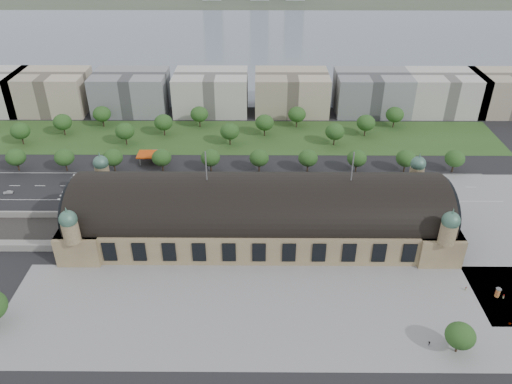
{
  "coord_description": "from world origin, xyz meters",
  "views": [
    {
      "loc": [
        -0.18,
        -164.67,
        120.46
      ],
      "look_at": [
        -1.28,
        10.07,
        14.0
      ],
      "focal_mm": 35.0,
      "sensor_mm": 36.0,
      "label": 1
    }
  ],
  "objects_px": {
    "parked_car_3": "(188,200)",
    "advertising_column": "(498,293)",
    "traffic_car_4": "(234,194)",
    "traffic_car_5": "(377,183)",
    "parked_car_0": "(81,202)",
    "bus_mid": "(296,190)",
    "traffic_car_6": "(435,186)",
    "pedestrian_0": "(466,289)",
    "traffic_car_1": "(93,186)",
    "pedestrian_5": "(504,296)",
    "pedestrian_4": "(429,344)",
    "parked_car_4": "(126,204)",
    "traffic_car_2": "(96,186)",
    "parked_car_2": "(173,201)",
    "petrol_station": "(155,154)",
    "traffic_car_0": "(8,192)",
    "traffic_car_3": "(179,180)",
    "parked_car_6": "(219,200)",
    "parked_car_5": "(213,200)",
    "bus_east": "(311,191)",
    "bus_west": "(224,195)",
    "parked_car_1": "(134,200)",
    "pedestrian_3": "(510,324)"
  },
  "relations": [
    {
      "from": "pedestrian_0",
      "to": "pedestrian_3",
      "type": "xyz_separation_m",
      "value": [
        8.17,
        -16.66,
        0.12
      ]
    },
    {
      "from": "traffic_car_6",
      "to": "parked_car_2",
      "type": "distance_m",
      "value": 122.56
    },
    {
      "from": "traffic_car_6",
      "to": "traffic_car_4",
      "type": "bearing_deg",
      "value": -84.78
    },
    {
      "from": "traffic_car_0",
      "to": "bus_mid",
      "type": "bearing_deg",
      "value": 82.5
    },
    {
      "from": "traffic_car_6",
      "to": "bus_west",
      "type": "distance_m",
      "value": 99.71
    },
    {
      "from": "traffic_car_0",
      "to": "advertising_column",
      "type": "bearing_deg",
      "value": 63.46
    },
    {
      "from": "bus_west",
      "to": "parked_car_3",
      "type": "bearing_deg",
      "value": 102.77
    },
    {
      "from": "traffic_car_5",
      "to": "traffic_car_6",
      "type": "bearing_deg",
      "value": -98.93
    },
    {
      "from": "traffic_car_4",
      "to": "pedestrian_4",
      "type": "xyz_separation_m",
      "value": [
        64.06,
        -87.72,
        0.08
      ]
    },
    {
      "from": "traffic_car_4",
      "to": "traffic_car_5",
      "type": "relative_size",
      "value": 1.0
    },
    {
      "from": "traffic_car_6",
      "to": "pedestrian_0",
      "type": "distance_m",
      "value": 71.94
    },
    {
      "from": "parked_car_4",
      "to": "bus_east",
      "type": "height_order",
      "value": "bus_east"
    },
    {
      "from": "parked_car_3",
      "to": "advertising_column",
      "type": "bearing_deg",
      "value": 40.46
    },
    {
      "from": "petrol_station",
      "to": "pedestrian_0",
      "type": "distance_m",
      "value": 160.04
    },
    {
      "from": "parked_car_0",
      "to": "traffic_car_3",
      "type": "bearing_deg",
      "value": 94.48
    },
    {
      "from": "traffic_car_5",
      "to": "pedestrian_4",
      "type": "bearing_deg",
      "value": 172.74
    },
    {
      "from": "parked_car_6",
      "to": "pedestrian_3",
      "type": "height_order",
      "value": "pedestrian_3"
    },
    {
      "from": "bus_mid",
      "to": "parked_car_4",
      "type": "bearing_deg",
      "value": 101.8
    },
    {
      "from": "traffic_car_6",
      "to": "traffic_car_0",
      "type": "bearing_deg",
      "value": -87.72
    },
    {
      "from": "traffic_car_5",
      "to": "bus_east",
      "type": "xyz_separation_m",
      "value": [
        -32.32,
        -9.08,
        0.98
      ]
    },
    {
      "from": "petrol_station",
      "to": "traffic_car_3",
      "type": "xyz_separation_m",
      "value": [
        15.23,
        -23.05,
        -2.15
      ]
    },
    {
      "from": "traffic_car_1",
      "to": "pedestrian_5",
      "type": "height_order",
      "value": "pedestrian_5"
    },
    {
      "from": "parked_car_2",
      "to": "parked_car_5",
      "type": "height_order",
      "value": "parked_car_5"
    },
    {
      "from": "advertising_column",
      "to": "pedestrian_0",
      "type": "bearing_deg",
      "value": 162.36
    },
    {
      "from": "petrol_station",
      "to": "parked_car_5",
      "type": "relative_size",
      "value": 2.37
    },
    {
      "from": "petrol_station",
      "to": "bus_mid",
      "type": "xyz_separation_m",
      "value": [
        70.84,
        -33.38,
        -1.19
      ]
    },
    {
      "from": "traffic_car_1",
      "to": "pedestrian_4",
      "type": "xyz_separation_m",
      "value": [
        130.68,
        -94.81,
        0.04
      ]
    },
    {
      "from": "pedestrian_0",
      "to": "traffic_car_2",
      "type": "bearing_deg",
      "value": 138.35
    },
    {
      "from": "traffic_car_6",
      "to": "parked_car_3",
      "type": "distance_m",
      "value": 115.91
    },
    {
      "from": "traffic_car_6",
      "to": "advertising_column",
      "type": "height_order",
      "value": "advertising_column"
    },
    {
      "from": "traffic_car_4",
      "to": "pedestrian_0",
      "type": "bearing_deg",
      "value": 55.62
    },
    {
      "from": "petrol_station",
      "to": "advertising_column",
      "type": "relative_size",
      "value": 3.95
    },
    {
      "from": "parked_car_1",
      "to": "bus_mid",
      "type": "distance_m",
      "value": 73.77
    },
    {
      "from": "traffic_car_2",
      "to": "parked_car_4",
      "type": "bearing_deg",
      "value": 53.01
    },
    {
      "from": "traffic_car_3",
      "to": "parked_car_6",
      "type": "distance_m",
      "value": 26.92
    },
    {
      "from": "traffic_car_5",
      "to": "parked_car_1",
      "type": "height_order",
      "value": "traffic_car_5"
    },
    {
      "from": "parked_car_4",
      "to": "advertising_column",
      "type": "xyz_separation_m",
      "value": [
        141.17,
        -56.9,
        1.12
      ]
    },
    {
      "from": "petrol_station",
      "to": "traffic_car_6",
      "type": "height_order",
      "value": "petrol_station"
    },
    {
      "from": "parked_car_4",
      "to": "parked_car_5",
      "type": "bearing_deg",
      "value": 60.7
    },
    {
      "from": "parked_car_1",
      "to": "parked_car_4",
      "type": "bearing_deg",
      "value": -56.21
    },
    {
      "from": "parked_car_5",
      "to": "bus_east",
      "type": "relative_size",
      "value": 0.48
    },
    {
      "from": "parked_car_4",
      "to": "pedestrian_3",
      "type": "relative_size",
      "value": 2.46
    },
    {
      "from": "petrol_station",
      "to": "traffic_car_1",
      "type": "relative_size",
      "value": 2.89
    },
    {
      "from": "traffic_car_2",
      "to": "parked_car_2",
      "type": "xyz_separation_m",
      "value": [
        37.91,
        -12.88,
        0.0
      ]
    },
    {
      "from": "advertising_column",
      "to": "bus_east",
      "type": "bearing_deg",
      "value": 131.05
    },
    {
      "from": "petrol_station",
      "to": "traffic_car_3",
      "type": "distance_m",
      "value": 27.71
    },
    {
      "from": "petrol_station",
      "to": "parked_car_4",
      "type": "distance_m",
      "value": 44.63
    },
    {
      "from": "traffic_car_5",
      "to": "parked_car_3",
      "type": "xyz_separation_m",
      "value": [
        -88.28,
        -15.53,
        0.01
      ]
    },
    {
      "from": "traffic_car_5",
      "to": "traffic_car_6",
      "type": "relative_size",
      "value": 0.94
    },
    {
      "from": "parked_car_0",
      "to": "bus_mid",
      "type": "xyz_separation_m",
      "value": [
        96.94,
        8.71,
        1.08
      ]
    }
  ]
}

